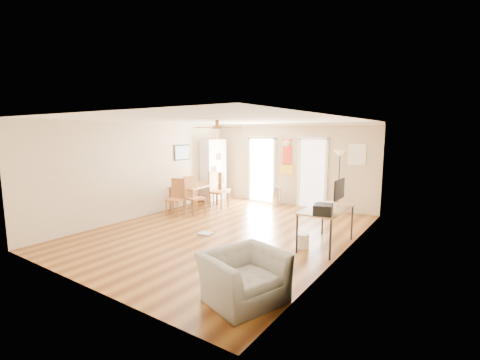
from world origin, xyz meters
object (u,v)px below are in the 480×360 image
Objects in this scene: bookshelf at (213,170)px; dining_chair_far at (221,188)px; dining_chair_right_b at (195,196)px; dining_chair_near at (175,197)px; torchiere_lamp at (339,182)px; dining_chair_right_a at (219,190)px; dining_table at (195,197)px; computer_desk at (326,227)px; trash_can at (277,196)px; printer at (323,209)px; armchair at (244,277)px; wastebasket_a at (303,241)px.

bookshelf is 1.98× the size of dining_chair_far.
dining_chair_right_b reaches higher than dining_chair_near.
dining_chair_right_a is at bearing -156.35° from torchiere_lamp.
computer_desk reaches higher than dining_table.
printer is (2.76, -3.40, 0.59)m from trash_can.
torchiere_lamp reaches higher than dining_chair_near.
printer is at bearing -31.94° from bookshelf.
computer_desk is at bearing 15.49° from armchair.
bookshelf is 2.38m from trash_can.
dining_chair_near reaches higher than printer.
computer_desk is 5.09× the size of wastebasket_a.
computer_desk reaches higher than armchair.
wastebasket_a is at bearing -54.58° from trash_can.
dining_chair_far is at bearing 19.60° from dining_chair_right_b.
bookshelf is 1.40× the size of computer_desk.
computer_desk is at bearing -87.93° from dining_chair_right_b.
torchiere_lamp is (3.79, 1.93, 0.53)m from dining_table.
dining_chair_right_a is 1.07× the size of dining_chair_far.
dining_chair_right_b is at bearing -142.17° from torchiere_lamp.
bookshelf is at bearing 85.92° from dining_chair_near.
dining_chair_right_a reaches higher than trash_can.
dining_chair_right_b reaches higher than trash_can.
computer_desk is (4.48, -1.00, 0.02)m from dining_table.
dining_chair_right_a is (0.55, 0.51, 0.19)m from dining_table.
dining_table is at bearing 161.60° from wastebasket_a.
dining_chair_far is (0.13, 1.98, 0.02)m from dining_chair_near.
torchiere_lamp is 3.58m from printer.
computer_desk reaches higher than wastebasket_a.
dining_chair_near reaches higher than wastebasket_a.
printer is at bearing -50.97° from trash_can.
computer_desk is 2.81m from armchair.
printer is at bearing -18.64° from dining_table.
torchiere_lamp reaches higher than trash_can.
torchiere_lamp is at bearing 27.00° from dining_table.
dining_chair_far is 2.72× the size of printer.
printer reaches higher than dining_table.
dining_table is (0.37, -1.39, -0.67)m from bookshelf.
computer_desk is (4.27, -2.07, -0.13)m from dining_chair_far.
bookshelf is 1.86× the size of dining_chair_right_a.
dining_table is at bearing -134.93° from trash_can.
dining_table reaches higher than trash_can.
dining_chair_far is at bearing 154.08° from computer_desk.
dining_chair_near is 4.10m from wastebasket_a.
trash_can is 0.57× the size of armchair.
printer is (4.05, -0.97, 0.35)m from dining_chair_right_b.
dining_chair_near is (0.08, -0.91, 0.14)m from dining_table.
bookshelf is at bearing -172.58° from torchiere_lamp.
torchiere_lamp reaches higher than computer_desk.
torchiere_lamp is (4.16, 0.54, -0.13)m from bookshelf.
trash_can is at bearing 45.07° from dining_table.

